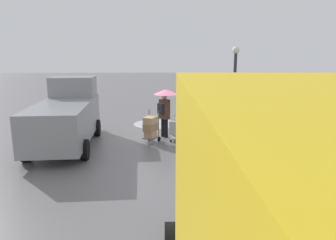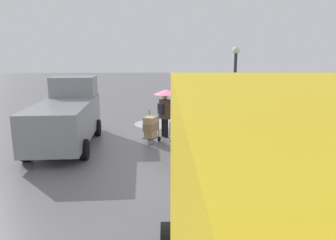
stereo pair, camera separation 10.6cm
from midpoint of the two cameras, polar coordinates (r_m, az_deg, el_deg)
ground_plane at (r=13.80m, az=-1.47°, el=-3.08°), size 90.00×90.00×0.00m
slush_patch_near_cluster at (r=11.84m, az=12.15°, el=-5.93°), size 1.46×1.46×0.01m
slush_patch_under_van at (r=16.28m, az=-2.42°, el=-0.70°), size 2.31×2.31×0.01m
cargo_van_parked_right at (r=12.98m, az=-18.23°, el=0.68°), size 2.38×5.43×2.60m
shopping_cart_vendor at (r=13.09m, az=1.52°, el=-1.35°), size 0.79×0.95×1.04m
hand_dolly_boxes at (r=12.79m, az=-3.43°, el=-1.31°), size 0.77×0.86×1.32m
pedestrian_pink_side at (r=12.81m, az=5.93°, el=2.92°), size 1.04×1.04×2.15m
pedestrian_black_side at (r=13.97m, az=6.45°, el=3.68°), size 1.04×1.04×2.15m
pedestrian_white_side at (r=13.43m, az=-0.76°, el=3.36°), size 1.04×1.04×2.15m
bare_tree_far at (r=3.81m, az=25.31°, el=-18.07°), size 0.70×1.05×3.34m
street_lamp at (r=12.49m, az=11.75°, el=6.14°), size 0.28×0.28×3.86m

